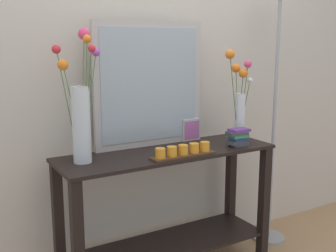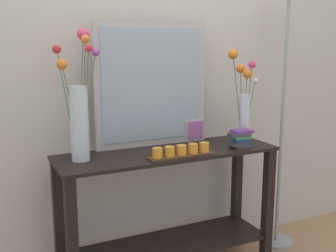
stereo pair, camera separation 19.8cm
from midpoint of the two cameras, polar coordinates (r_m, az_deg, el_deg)
name	(u,v)px [view 2 (the right image)]	position (r m, az deg, el deg)	size (l,w,h in m)	color
wall_back	(146,58)	(2.67, -0.95, 9.38)	(6.40, 0.08, 2.70)	beige
console_table	(168,202)	(2.55, 2.26, -10.39)	(1.32, 0.42, 0.81)	black
mirror_leaning	(152,85)	(2.53, 0.02, 5.69)	(0.73, 0.03, 0.76)	#B7B2AD
tall_vase_left	(79,111)	(2.25, -9.68, 2.07)	(0.24, 0.24, 0.71)	silver
vase_right	(244,100)	(2.68, 12.45, 3.48)	(0.25, 0.14, 0.59)	silver
candle_tray	(181,152)	(2.33, 4.30, -3.59)	(0.39, 0.09, 0.07)	#472D1C
picture_frame_small	(195,130)	(2.71, 5.82, -0.61)	(0.14, 0.01, 0.14)	#B7B2AD
book_stack	(240,138)	(2.59, 12.10, -1.69)	(0.14, 0.10, 0.11)	#424247
floor_lamp	(285,68)	(2.97, 17.67, 7.55)	(0.24, 0.24, 1.89)	#9E9EA3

